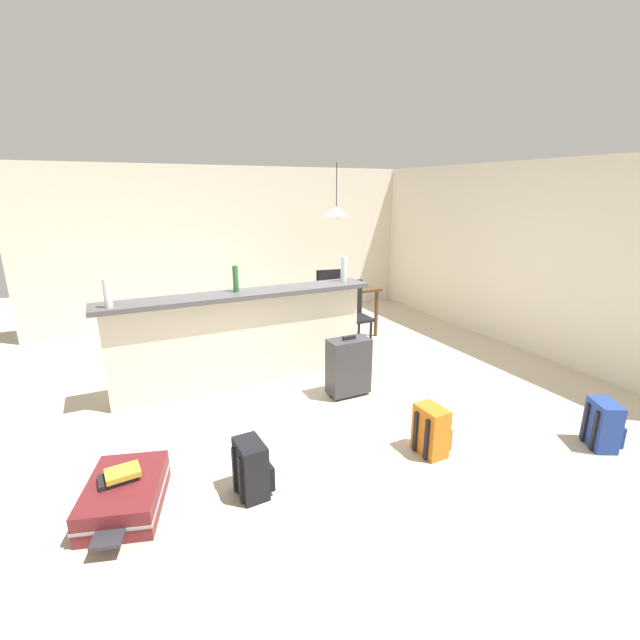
% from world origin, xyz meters
% --- Properties ---
extents(ground_plane, '(13.00, 13.00, 0.05)m').
position_xyz_m(ground_plane, '(0.00, 0.00, -0.03)').
color(ground_plane, beige).
extents(wall_back, '(6.60, 0.10, 2.50)m').
position_xyz_m(wall_back, '(0.00, 3.05, 1.25)').
color(wall_back, silver).
rests_on(wall_back, ground_plane).
extents(wall_right, '(0.10, 6.00, 2.50)m').
position_xyz_m(wall_right, '(3.05, 0.30, 1.25)').
color(wall_right, silver).
rests_on(wall_right, ground_plane).
extents(partition_half_wall, '(2.80, 0.20, 1.02)m').
position_xyz_m(partition_half_wall, '(-0.77, 0.33, 0.51)').
color(partition_half_wall, silver).
rests_on(partition_half_wall, ground_plane).
extents(bar_countertop, '(2.96, 0.40, 0.05)m').
position_xyz_m(bar_countertop, '(-0.77, 0.33, 1.05)').
color(bar_countertop, '#4C4C51').
rests_on(bar_countertop, partition_half_wall).
extents(bottle_white, '(0.07, 0.07, 0.28)m').
position_xyz_m(bottle_white, '(-2.06, 0.24, 1.21)').
color(bottle_white, silver).
rests_on(bottle_white, bar_countertop).
extents(bottle_green, '(0.06, 0.06, 0.28)m').
position_xyz_m(bottle_green, '(-0.81, 0.38, 1.21)').
color(bottle_green, '#2D6B38').
rests_on(bottle_green, bar_countertop).
extents(bottle_clear, '(0.07, 0.07, 0.30)m').
position_xyz_m(bottle_clear, '(0.51, 0.37, 1.22)').
color(bottle_clear, silver).
rests_on(bottle_clear, bar_countertop).
extents(dining_table, '(1.10, 0.80, 0.74)m').
position_xyz_m(dining_table, '(1.01, 1.47, 0.65)').
color(dining_table, '#4C331E').
rests_on(dining_table, ground_plane).
extents(dining_chair_near_partition, '(0.40, 0.40, 0.93)m').
position_xyz_m(dining_chair_near_partition, '(0.95, 0.89, 0.52)').
color(dining_chair_near_partition, black).
rests_on(dining_chair_near_partition, ground_plane).
extents(dining_chair_far_side, '(0.45, 0.45, 0.93)m').
position_xyz_m(dining_chair_far_side, '(1.09, 1.97, 0.52)').
color(dining_chair_far_side, black).
rests_on(dining_chair_far_side, ground_plane).
extents(pendant_lamp, '(0.34, 0.34, 0.78)m').
position_xyz_m(pendant_lamp, '(1.04, 1.57, 1.83)').
color(pendant_lamp, black).
extents(suitcase_flat_maroon, '(0.67, 0.89, 0.22)m').
position_xyz_m(suitcase_flat_maroon, '(-2.11, -1.29, 0.11)').
color(suitcase_flat_maroon, maroon).
rests_on(suitcase_flat_maroon, ground_plane).
extents(backpack_blue, '(0.32, 0.33, 0.42)m').
position_xyz_m(backpack_blue, '(1.61, -2.24, 0.20)').
color(backpack_blue, '#233D93').
rests_on(backpack_blue, ground_plane).
extents(backpack_orange, '(0.26, 0.28, 0.42)m').
position_xyz_m(backpack_orange, '(0.23, -1.67, 0.20)').
color(backpack_orange, orange).
rests_on(backpack_orange, ground_plane).
extents(suitcase_upright_charcoal, '(0.44, 0.24, 0.67)m').
position_xyz_m(suitcase_upright_charcoal, '(0.15, -0.41, 0.33)').
color(suitcase_upright_charcoal, '#38383D').
rests_on(suitcase_upright_charcoal, ground_plane).
extents(backpack_black, '(0.26, 0.29, 0.42)m').
position_xyz_m(backpack_black, '(-1.27, -1.52, 0.20)').
color(backpack_black, black).
rests_on(backpack_black, ground_plane).
extents(book_stack, '(0.28, 0.18, 0.07)m').
position_xyz_m(book_stack, '(-2.13, -1.27, 0.26)').
color(book_stack, black).
rests_on(book_stack, suitcase_flat_maroon).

